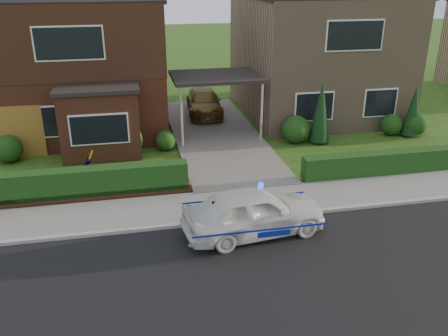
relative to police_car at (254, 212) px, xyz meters
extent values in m
plane|color=#234512|center=(0.59, -2.27, -0.69)|extent=(120.00, 120.00, 0.00)
cube|color=black|center=(0.59, -2.27, -0.69)|extent=(60.00, 6.00, 0.02)
cube|color=#9E9993|center=(0.59, 0.78, -0.63)|extent=(60.00, 0.16, 0.12)
cube|color=slate|center=(0.59, 1.83, -0.64)|extent=(60.00, 2.00, 0.10)
cube|color=#666059|center=(0.59, 8.73, -0.63)|extent=(3.80, 12.00, 0.12)
cube|color=brown|center=(-5.21, 11.73, 2.21)|extent=(7.20, 8.00, 5.80)
cube|color=white|center=(-6.79, 7.71, 0.71)|extent=(1.80, 0.08, 1.30)
cube|color=white|center=(-3.62, 7.71, 0.71)|extent=(1.60, 0.08, 1.30)
cube|color=white|center=(-5.21, 7.71, 3.71)|extent=(2.60, 0.08, 1.30)
cube|color=black|center=(-5.21, 11.73, 3.66)|extent=(7.26, 8.06, 2.90)
cube|color=brown|center=(-4.34, 7.03, 0.66)|extent=(3.00, 1.40, 2.70)
cube|color=black|center=(-4.34, 7.03, 2.08)|extent=(3.20, 1.60, 0.14)
cube|color=#96795C|center=(6.39, 11.73, 2.21)|extent=(7.20, 8.00, 5.80)
cube|color=white|center=(4.81, 7.71, 0.71)|extent=(1.80, 0.08, 1.30)
cube|color=white|center=(7.98, 7.71, 0.71)|extent=(1.60, 0.08, 1.30)
cube|color=white|center=(6.39, 7.71, 3.71)|extent=(2.60, 0.08, 1.30)
cube|color=black|center=(0.59, 8.73, 2.01)|extent=(3.80, 3.00, 0.14)
cylinder|color=gray|center=(-1.11, 7.33, 0.66)|extent=(0.10, 0.10, 2.70)
cylinder|color=gray|center=(2.29, 7.33, 0.66)|extent=(0.10, 0.10, 2.70)
cube|color=brown|center=(-7.65, 7.69, 0.36)|extent=(2.20, 0.10, 2.10)
cube|color=brown|center=(-5.21, 3.03, -0.51)|extent=(7.70, 0.25, 0.36)
cube|color=black|center=(-5.21, 3.18, -0.69)|extent=(7.50, 0.55, 0.90)
cube|color=black|center=(6.39, 3.08, -0.69)|extent=(7.50, 0.55, 0.80)
sphere|color=black|center=(-7.91, 7.23, -0.15)|extent=(1.08, 1.08, 1.08)
sphere|color=black|center=(-3.41, 7.03, -0.03)|extent=(1.32, 1.32, 1.32)
sphere|color=black|center=(-1.81, 7.33, -0.27)|extent=(0.84, 0.84, 0.84)
sphere|color=black|center=(3.79, 7.13, -0.09)|extent=(1.20, 1.20, 1.20)
sphere|color=black|center=(8.39, 7.23, -0.21)|extent=(0.96, 0.96, 0.96)
sphere|color=black|center=(9.39, 6.93, -0.15)|extent=(1.08, 1.08, 1.08)
cone|color=black|center=(4.79, 6.93, 0.61)|extent=(0.90, 0.90, 2.60)
cone|color=black|center=(9.19, 6.93, 0.41)|extent=(0.90, 0.90, 2.20)
imported|color=silver|center=(0.00, 0.00, 0.00)|extent=(2.12, 4.19, 1.37)
sphere|color=#193FF2|center=(0.20, 0.00, 0.76)|extent=(0.17, 0.17, 0.17)
cube|color=navy|center=(0.00, -0.81, -0.06)|extent=(3.70, 0.02, 0.05)
cube|color=navy|center=(0.00, 0.81, -0.06)|extent=(3.70, 0.01, 0.05)
ellipsoid|color=black|center=(-1.12, -0.10, 0.27)|extent=(0.22, 0.17, 0.21)
sphere|color=white|center=(-1.11, -0.16, 0.26)|extent=(0.11, 0.11, 0.11)
sphere|color=black|center=(-1.10, -0.12, 0.41)|extent=(0.13, 0.13, 0.13)
cone|color=black|center=(-1.15, -0.11, 0.48)|extent=(0.04, 0.04, 0.05)
cone|color=black|center=(-1.06, -0.11, 0.48)|extent=(0.04, 0.04, 0.05)
imported|color=brown|center=(0.61, 12.02, 0.03)|extent=(1.99, 4.22, 1.19)
imported|color=gray|center=(-5.54, 6.73, -0.34)|extent=(0.41, 0.33, 0.69)
imported|color=gray|center=(-4.79, 5.61, -0.28)|extent=(0.58, 0.57, 0.82)
imported|color=gray|center=(-1.93, 3.73, -0.29)|extent=(0.55, 0.55, 0.80)
camera|label=1|loc=(-3.21, -11.33, 6.24)|focal=38.00mm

